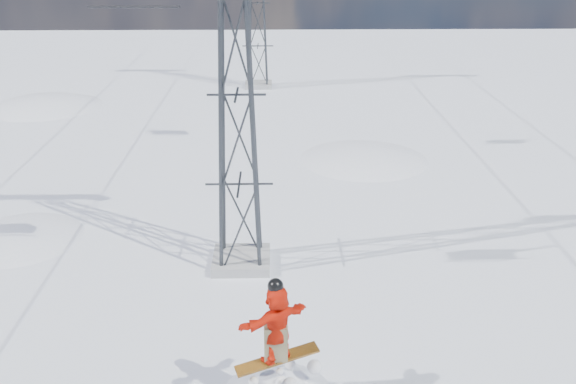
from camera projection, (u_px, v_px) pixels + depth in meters
The scene contains 3 objects.
snow_terrain at pixel (158, 302), 36.18m from camera, with size 39.00×37.00×22.00m.
lift_tower_near at pixel (236, 96), 18.34m from camera, with size 5.20×1.80×11.43m.
lift_tower_far at pixel (257, 3), 41.47m from camera, with size 5.20×1.80×11.43m.
Camera 1 is at (1.90, -10.04, 9.86)m, focal length 40.00 mm.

